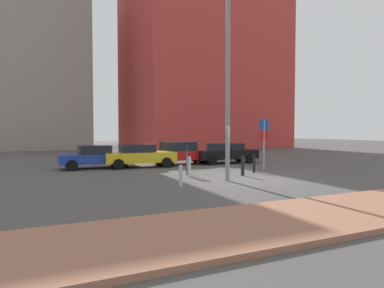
{
  "coord_description": "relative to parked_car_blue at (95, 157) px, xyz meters",
  "views": [
    {
      "loc": [
        -9.07,
        -13.21,
        2.33
      ],
      "look_at": [
        -1.49,
        3.12,
        1.58
      ],
      "focal_mm": 31.39,
      "sensor_mm": 36.0,
      "label": 1
    }
  ],
  "objects": [
    {
      "name": "ground_plane",
      "position": [
        5.85,
        -7.75,
        -0.72
      ],
      "size": [
        120.0,
        120.0,
        0.0
      ],
      "primitive_type": "plane",
      "color": "#4C4947"
    },
    {
      "name": "sidewalk_brick",
      "position": [
        5.85,
        -14.37,
        -0.65
      ],
      "size": [
        40.0,
        3.33,
        0.14
      ],
      "primitive_type": "cube",
      "color": "#9E664C",
      "rests_on": "ground"
    },
    {
      "name": "parked_car_blue",
      "position": [
        0.0,
        0.0,
        0.0
      ],
      "size": [
        4.28,
        1.94,
        1.41
      ],
      "color": "#1E389E",
      "rests_on": "ground"
    },
    {
      "name": "parked_car_yellow",
      "position": [
        2.61,
        -0.57,
        0.03
      ],
      "size": [
        4.44,
        2.14,
        1.45
      ],
      "color": "gold",
      "rests_on": "ground"
    },
    {
      "name": "parked_car_red",
      "position": [
        5.8,
        0.16,
        0.07
      ],
      "size": [
        4.26,
        2.17,
        1.53
      ],
      "color": "red",
      "rests_on": "ground"
    },
    {
      "name": "parked_car_black",
      "position": [
        8.86,
        -0.59,
        0.03
      ],
      "size": [
        4.43,
        2.14,
        1.41
      ],
      "color": "black",
      "rests_on": "ground"
    },
    {
      "name": "parking_sign_post",
      "position": [
        8.55,
        -5.36,
        1.13
      ],
      "size": [
        0.6,
        0.11,
        2.94
      ],
      "color": "gray",
      "rests_on": "ground"
    },
    {
      "name": "parking_meter",
      "position": [
        3.87,
        -5.04,
        0.26
      ],
      "size": [
        0.18,
        0.14,
        1.52
      ],
      "color": "#4C4C51",
      "rests_on": "ground"
    },
    {
      "name": "street_lamp",
      "position": [
        4.71,
        -7.74,
        4.2
      ],
      "size": [
        0.7,
        0.36,
        8.55
      ],
      "color": "gray",
      "rests_on": "ground"
    },
    {
      "name": "traffic_bollard_near",
      "position": [
        2.17,
        -8.23,
        -0.28
      ],
      "size": [
        0.15,
        0.15,
        0.88
      ],
      "primitive_type": "cylinder",
      "color": "#B7B7BC",
      "rests_on": "ground"
    },
    {
      "name": "traffic_bollard_mid",
      "position": [
        6.32,
        -6.57,
        -0.22
      ],
      "size": [
        0.18,
        0.18,
        1.0
      ],
      "primitive_type": "cylinder",
      "color": "black",
      "rests_on": "ground"
    },
    {
      "name": "traffic_bollard_far",
      "position": [
        7.62,
        -5.71,
        -0.23
      ],
      "size": [
        0.15,
        0.15,
        0.98
      ],
      "primitive_type": "cylinder",
      "color": "black",
      "rests_on": "ground"
    },
    {
      "name": "traffic_bollard_edge",
      "position": [
        3.66,
        -5.82,
        -0.22
      ],
      "size": [
        0.16,
        0.16,
        1.01
      ],
      "primitive_type": "cylinder",
      "color": "#B7B7BC",
      "rests_on": "ground"
    },
    {
      "name": "building_colorful_midrise",
      "position": [
        18.04,
        22.19,
        13.56
      ],
      "size": [
        19.6,
        17.05,
        28.56
      ],
      "primitive_type": "cube",
      "color": "#BF3833",
      "rests_on": "ground"
    },
    {
      "name": "building_under_construction",
      "position": [
        -2.96,
        27.11,
        9.85
      ],
      "size": [
        11.79,
        14.01,
        21.15
      ],
      "primitive_type": "cube",
      "color": "gray",
      "rests_on": "ground"
    }
  ]
}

